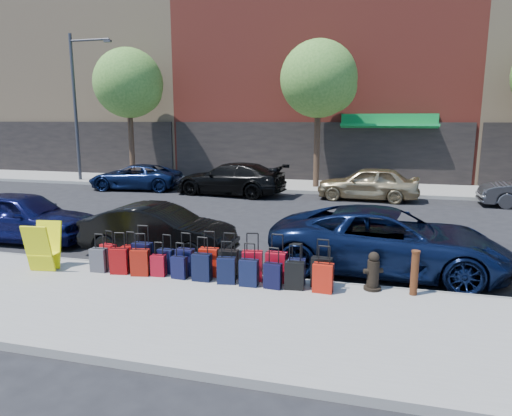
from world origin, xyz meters
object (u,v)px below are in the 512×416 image
(car_far_1, at_px, (231,179))
(fire_hydrant, at_px, (373,272))
(tree_center, at_px, (321,81))
(bollard, at_px, (415,272))
(car_far_2, at_px, (368,183))
(car_near_0, at_px, (22,217))
(display_rack, at_px, (43,247))
(suitcase_front_5, at_px, (209,262))
(tree_left, at_px, (131,85))
(streetlight, at_px, (78,99))
(car_near_1, at_px, (159,230))
(car_far_0, at_px, (135,177))
(car_near_2, at_px, (388,240))

(car_far_1, bearing_deg, fire_hydrant, 37.55)
(tree_center, height_order, bollard, tree_center)
(car_far_2, bearing_deg, car_near_0, -41.81)
(car_far_2, bearing_deg, display_rack, -26.78)
(suitcase_front_5, bearing_deg, tree_center, 83.94)
(tree_left, distance_m, streetlight, 3.11)
(car_near_1, height_order, car_far_0, car_near_1)
(car_near_2, distance_m, car_far_2, 9.96)
(tree_center, xyz_separation_m, streetlight, (-13.44, -0.70, -0.75))
(tree_center, bearing_deg, tree_left, 180.00)
(car_near_1, bearing_deg, bollard, -103.77)
(fire_hydrant, relative_size, car_far_2, 0.18)
(tree_center, distance_m, car_near_0, 15.10)
(car_near_0, height_order, car_far_1, car_far_1)
(streetlight, relative_size, car_near_2, 1.46)
(car_near_0, xyz_separation_m, car_far_2, (9.69, 9.88, 0.01))
(car_near_2, height_order, car_far_1, car_far_1)
(fire_hydrant, bearing_deg, car_far_0, 111.60)
(car_near_2, distance_m, car_far_1, 11.97)
(tree_center, xyz_separation_m, bollard, (3.67, -14.29, -4.79))
(car_near_1, bearing_deg, streetlight, 42.75)
(tree_left, relative_size, display_rack, 6.63)
(fire_hydrant, relative_size, car_near_1, 0.20)
(display_rack, bearing_deg, streetlight, 114.92)
(fire_hydrant, height_order, display_rack, display_rack)
(tree_left, distance_m, car_near_0, 13.69)
(suitcase_front_5, xyz_separation_m, fire_hydrant, (3.52, 0.07, 0.05))
(tree_left, xyz_separation_m, car_near_1, (7.85, -12.66, -4.74))
(bollard, bearing_deg, car_far_0, 137.17)
(car_far_0, distance_m, car_far_1, 5.30)
(tree_left, distance_m, fire_hydrant, 20.12)
(bollard, height_order, display_rack, display_rack)
(car_far_2, bearing_deg, car_near_2, 6.63)
(bollard, xyz_separation_m, car_near_0, (-10.86, 1.85, 0.13))
(car_far_1, height_order, car_far_2, car_far_1)
(tree_center, distance_m, streetlight, 13.48)
(car_near_1, relative_size, car_far_2, 0.92)
(car_near_2, xyz_separation_m, car_far_0, (-12.33, 10.07, -0.11))
(tree_left, height_order, car_near_2, tree_left)
(streetlight, height_order, suitcase_front_5, streetlight)
(fire_hydrant, bearing_deg, display_rack, 161.23)
(car_near_1, xyz_separation_m, car_far_2, (5.15, 10.10, 0.09))
(display_rack, bearing_deg, car_near_0, 130.97)
(suitcase_front_5, distance_m, car_near_1, 2.59)
(display_rack, xyz_separation_m, car_far_0, (-4.69, 12.45, -0.05))
(tree_left, xyz_separation_m, streetlight, (-2.94, -0.70, -0.75))
(streetlight, bearing_deg, tree_left, 13.39)
(fire_hydrant, height_order, bollard, bollard)
(streetlight, distance_m, bollard, 22.22)
(tree_center, height_order, car_near_2, tree_center)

